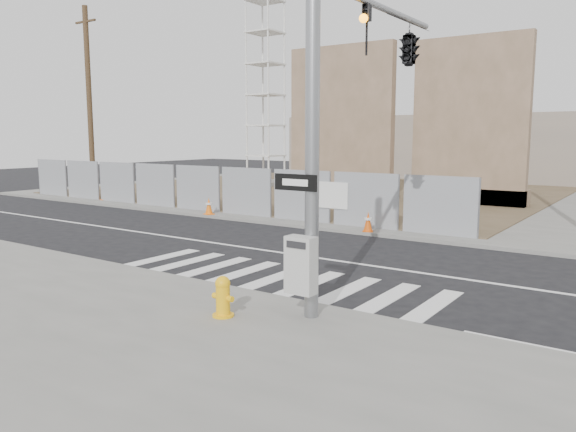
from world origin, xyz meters
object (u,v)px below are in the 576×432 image
Objects in this scene: traffic_cone_c at (209,206)px; traffic_cone_d at (368,222)px; crane_tower at (265,50)px; traffic_cone_a at (104,193)px; signal_pole at (381,73)px; traffic_cone_b at (200,202)px; fire_hydrant at (223,296)px.

traffic_cone_d is at bearing 0.00° from traffic_cone_c.
crane_tower is 26.01× the size of traffic_cone_d.
signal_pole is at bearing -20.61° from traffic_cone_a.
crane_tower is 23.55× the size of traffic_cone_a.
traffic_cone_b is 0.87× the size of traffic_cone_c.
crane_tower is 29.16m from fire_hydrant.
crane_tower reaches higher than fire_hydrant.
signal_pole is at bearing -30.53° from traffic_cone_b.
fire_hydrant is 1.10× the size of traffic_cone_d.
fire_hydrant is at bearing -31.42° from traffic_cone_a.
crane_tower reaches higher than traffic_cone_a.
traffic_cone_a is at bearing 153.18° from fire_hydrant.
traffic_cone_b is (4.99, -11.67, -8.60)m from crane_tower.
fire_hydrant is at bearing -78.50° from traffic_cone_d.
traffic_cone_a is 8.35m from traffic_cone_c.
traffic_cone_d is at bearing 118.29° from signal_pole.
traffic_cone_d is (-3.37, 6.27, -4.32)m from signal_pole.
traffic_cone_b is 0.89× the size of traffic_cone_d.
traffic_cone_a is at bearing 173.43° from traffic_cone_c.
crane_tower is 15.33m from traffic_cone_b.
traffic_cone_d is at bearing -6.91° from traffic_cone_b.
traffic_cone_b is at bearing 139.86° from fire_hydrant.
traffic_cone_a is 6.70m from traffic_cone_b.
traffic_cone_b is 1.95m from traffic_cone_c.
fire_hydrant is 1.23× the size of traffic_cone_b.
traffic_cone_d is at bearing 106.11° from fire_hydrant.
crane_tower is at bearing 132.57° from signal_pole.
signal_pole reaches higher than traffic_cone_a.
fire_hydrant is (16.15, -22.73, -8.52)m from crane_tower.
crane_tower is 16.73m from traffic_cone_c.
traffic_cone_d is (15.83, -0.96, -0.04)m from traffic_cone_a.
traffic_cone_b is at bearing 145.31° from traffic_cone_c.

